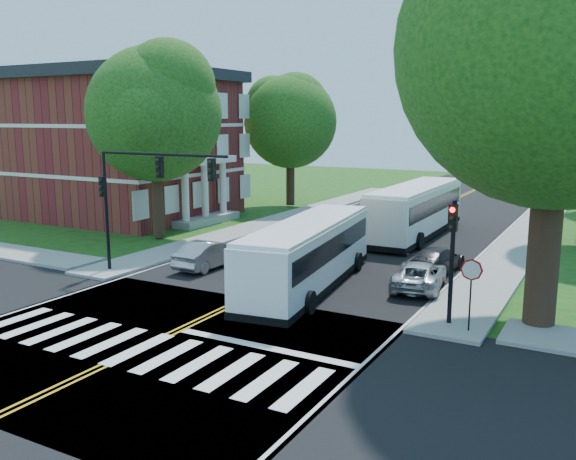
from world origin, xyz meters
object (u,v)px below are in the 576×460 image
Objects in this scene: bus_lead at (309,253)px; suv at (419,275)px; signal_nw at (142,184)px; dark_sedan at (437,259)px; signal_ne at (452,246)px; hatchback at (209,254)px; bus_follow at (416,210)px.

bus_lead reaches higher than suv.
dark_sedan is at bearing 33.51° from signal_nw.
signal_ne is at bearing 154.63° from bus_lead.
hatchback is at bearing -1.44° from suv.
signal_nw is 4.98m from hatchback.
suv is (-2.37, 4.32, -2.35)m from signal_ne.
dark_sedan is (11.55, 7.65, -3.76)m from signal_nw.
hatchback is at bearing -16.06° from bus_lead.
hatchback is 1.00× the size of dark_sedan.
suv is (4.30, 2.18, -0.94)m from bus_lead.
bus_lead is at bearing 87.26° from bus_follow.
bus_follow is at bearing -115.69° from hatchback.
suv is at bearing 20.32° from signal_nw.
signal_ne is 1.01× the size of suv.
signal_nw is at bearing 8.56° from bus_lead.
bus_follow is 12.18m from suv.
signal_ne is at bearing 110.65° from bus_follow.
bus_follow is 2.99× the size of hatchback.
dark_sedan is at bearing -134.71° from bus_lead.
suv is at bearing -160.69° from bus_lead.
bus_lead is 0.93× the size of bus_follow.
signal_nw is 14.13m from signal_ne.
bus_lead is 4.91m from suv.
signal_nw is at bearing 63.00° from bus_follow.
signal_nw is at bearing 38.57° from dark_sedan.
hatchback is (-5.95, 0.88, -0.86)m from bus_lead.
bus_follow reaches higher than hatchback.
dark_sedan is at bearing 108.17° from signal_ne.
signal_nw is 1.64× the size of suv.
signal_ne is 0.35× the size of bus_follow.
signal_nw reaches higher than dark_sedan.
signal_ne reaches higher than suv.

